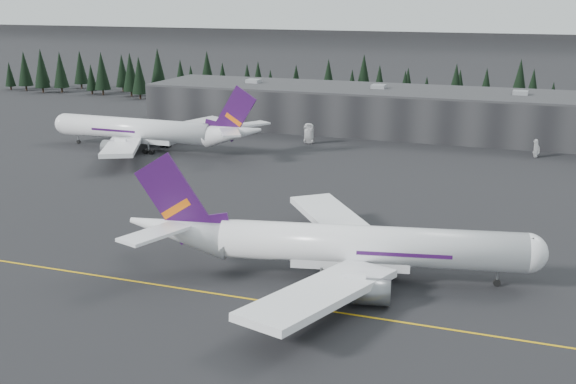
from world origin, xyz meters
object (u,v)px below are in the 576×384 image
(jet_parked, at_px, (152,131))
(gse_vehicle_a, at_px, (309,141))
(jet_main, at_px, (333,244))
(terminal, at_px, (411,111))
(gse_vehicle_b, at_px, (536,154))

(jet_parked, bearing_deg, gse_vehicle_a, -147.38)
(jet_main, distance_m, gse_vehicle_a, 96.26)
(gse_vehicle_a, bearing_deg, terminal, 50.40)
(terminal, relative_size, jet_main, 2.68)
(terminal, relative_size, gse_vehicle_a, 28.23)
(terminal, height_order, gse_vehicle_a, terminal)
(terminal, height_order, jet_parked, jet_parked)
(gse_vehicle_a, bearing_deg, jet_parked, -145.93)
(jet_parked, bearing_deg, jet_main, 136.48)
(jet_main, bearing_deg, gse_vehicle_b, 63.21)
(terminal, relative_size, jet_parked, 2.61)
(jet_main, distance_m, gse_vehicle_b, 96.82)
(jet_main, xyz_separation_m, gse_vehicle_a, (-33.79, 90.04, -4.21))
(terminal, bearing_deg, jet_main, -84.65)
(jet_parked, distance_m, gse_vehicle_b, 98.06)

